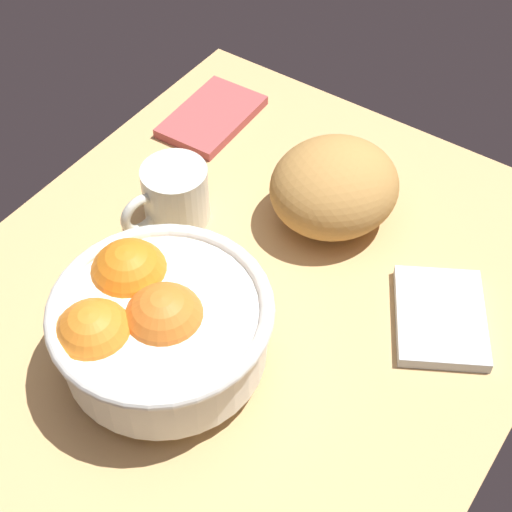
# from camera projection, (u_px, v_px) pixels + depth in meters

# --- Properties ---
(ground_plane) EXTENTS (0.76, 0.65, 0.03)m
(ground_plane) POSITION_uv_depth(u_px,v_px,m) (251.00, 297.00, 0.94)
(ground_plane) COLOR tan
(fruit_bowl) EXTENTS (0.23, 0.23, 0.12)m
(fruit_bowl) POSITION_uv_depth(u_px,v_px,m) (153.00, 323.00, 0.81)
(fruit_bowl) COLOR white
(fruit_bowl) RESTS_ON ground
(bread_loaf) EXTENTS (0.21, 0.21, 0.11)m
(bread_loaf) POSITION_uv_depth(u_px,v_px,m) (334.00, 187.00, 0.97)
(bread_loaf) COLOR #B78543
(bread_loaf) RESTS_ON ground
(napkin_folded) EXTENTS (0.17, 0.15, 0.01)m
(napkin_folded) POSITION_uv_depth(u_px,v_px,m) (440.00, 317.00, 0.89)
(napkin_folded) COLOR silver
(napkin_folded) RESTS_ON ground
(napkin_spare) EXTENTS (0.16, 0.10, 0.01)m
(napkin_spare) POSITION_uv_depth(u_px,v_px,m) (212.00, 117.00, 1.13)
(napkin_spare) COLOR #AB4A4A
(napkin_spare) RESTS_ON ground
(mug) EXTENTS (0.12, 0.08, 0.08)m
(mug) POSITION_uv_depth(u_px,v_px,m) (174.00, 195.00, 0.98)
(mug) COLOR silver
(mug) RESTS_ON ground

